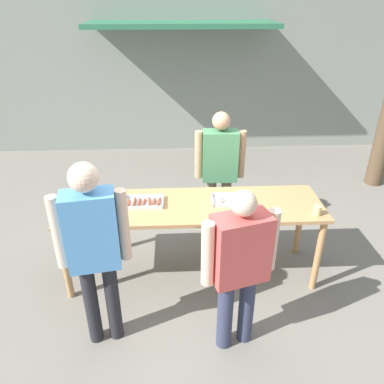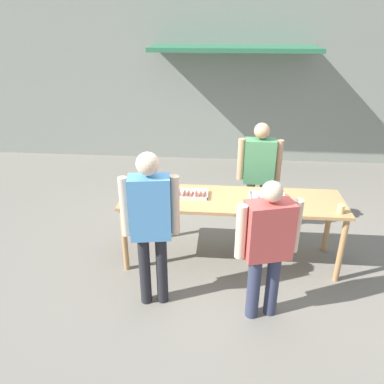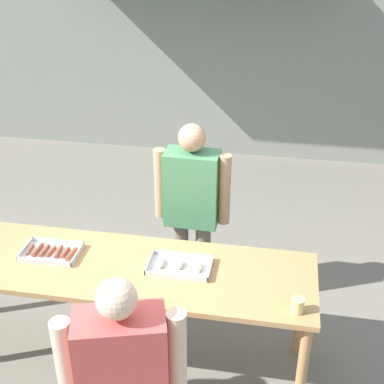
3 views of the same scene
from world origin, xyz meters
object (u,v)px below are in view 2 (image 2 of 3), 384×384
object	(u,v)px
condiment_jar_ketchup	(137,201)
person_customer_holding_hotdog	(151,218)
person_server_behind_table	(259,170)
food_tray_sausages	(192,195)
person_customer_with_cup	(267,242)
food_tray_buns	(268,197)
condiment_jar_mustard	(128,201)
beer_cup	(341,209)

from	to	relation	value
condiment_jar_ketchup	person_customer_holding_hotdog	size ratio (longest dim) A/B	0.05
condiment_jar_ketchup	person_customer_holding_hotdog	bearing A→B (deg)	-65.36
person_server_behind_table	food_tray_sausages	bearing A→B (deg)	-136.97
person_server_behind_table	person_customer_holding_hotdog	size ratio (longest dim) A/B	0.93
person_customer_holding_hotdog	condiment_jar_ketchup	bearing A→B (deg)	-74.69
food_tray_sausages	condiment_jar_ketchup	bearing A→B (deg)	-155.09
person_server_behind_table	person_customer_holding_hotdog	bearing A→B (deg)	-124.34
condiment_jar_ketchup	person_customer_with_cup	size ratio (longest dim) A/B	0.05
food_tray_sausages	food_tray_buns	bearing A→B (deg)	-0.04
condiment_jar_mustard	person_server_behind_table	xyz separation A→B (m)	(1.62, 1.09, 0.03)
beer_cup	person_customer_holding_hotdog	distance (m)	2.17
condiment_jar_mustard	beer_cup	world-z (taller)	beer_cup
condiment_jar_ketchup	person_customer_with_cup	xyz separation A→B (m)	(1.47, -0.73, -0.02)
food_tray_buns	beer_cup	size ratio (longest dim) A/B	4.31
beer_cup	person_customer_holding_hotdog	xyz separation A→B (m)	(-2.08, -0.61, 0.11)
food_tray_buns	person_server_behind_table	distance (m)	0.78
food_tray_sausages	person_customer_with_cup	bearing A→B (deg)	-50.85
beer_cup	condiment_jar_mustard	bearing A→B (deg)	-179.95
condiment_jar_mustard	person_customer_with_cup	xyz separation A→B (m)	(1.57, -0.71, -0.02)
food_tray_buns	condiment_jar_mustard	distance (m)	1.70
person_customer_holding_hotdog	person_server_behind_table	bearing A→B (deg)	-135.21
food_tray_buns	person_customer_holding_hotdog	xyz separation A→B (m)	(-1.28, -0.92, 0.15)
person_customer_with_cup	person_server_behind_table	bearing A→B (deg)	-107.77
condiment_jar_ketchup	person_customer_with_cup	distance (m)	1.64
person_customer_holding_hotdog	condiment_jar_mustard	bearing A→B (deg)	-66.73
food_tray_sausages	food_tray_buns	size ratio (longest dim) A/B	0.92
food_tray_sausages	person_server_behind_table	world-z (taller)	person_server_behind_table
person_customer_holding_hotdog	food_tray_sausages	bearing A→B (deg)	-120.11
person_server_behind_table	person_customer_holding_hotdog	world-z (taller)	person_customer_holding_hotdog
person_customer_holding_hotdog	person_customer_with_cup	world-z (taller)	person_customer_holding_hotdog
food_tray_sausages	person_server_behind_table	xyz separation A→B (m)	(0.88, 0.78, 0.06)
condiment_jar_ketchup	person_customer_with_cup	bearing A→B (deg)	-26.39
food_tray_buns	person_customer_holding_hotdog	bearing A→B (deg)	-144.35
beer_cup	condiment_jar_ketchup	bearing A→B (deg)	179.64
beer_cup	person_server_behind_table	world-z (taller)	person_server_behind_table
food_tray_buns	person_customer_with_cup	distance (m)	1.03
beer_cup	person_customer_holding_hotdog	world-z (taller)	person_customer_holding_hotdog
food_tray_sausages	person_customer_with_cup	world-z (taller)	person_customer_with_cup
food_tray_sausages	beer_cup	world-z (taller)	beer_cup
person_customer_with_cup	food_tray_sausages	bearing A→B (deg)	-67.22
beer_cup	person_server_behind_table	size ratio (longest dim) A/B	0.06
food_tray_buns	person_customer_holding_hotdog	distance (m)	1.59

